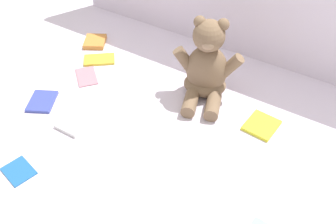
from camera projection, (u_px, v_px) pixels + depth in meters
name	position (u px, v px, depth m)	size (l,w,h in m)	color
ground_plane	(183.00, 116.00, 1.29)	(3.20, 3.20, 0.00)	silver
teddy_bear	(207.00, 68.00, 1.31)	(0.25, 0.25, 0.30)	#7A6047
book_case_0	(72.00, 125.00, 1.25)	(0.07, 0.09, 0.01)	white
book_case_2	(18.00, 171.00, 1.12)	(0.07, 0.09, 0.01)	#2262A9
book_case_3	(99.00, 60.00, 1.53)	(0.07, 0.12, 0.01)	gold
book_case_4	(95.00, 42.00, 1.62)	(0.09, 0.10, 0.02)	#CC7E35
book_case_5	(86.00, 76.00, 1.45)	(0.07, 0.12, 0.01)	#BC7C8B
book_case_6	(42.00, 101.00, 1.34)	(0.09, 0.11, 0.01)	#3B4AAA
book_case_7	(261.00, 125.00, 1.25)	(0.10, 0.11, 0.01)	yellow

